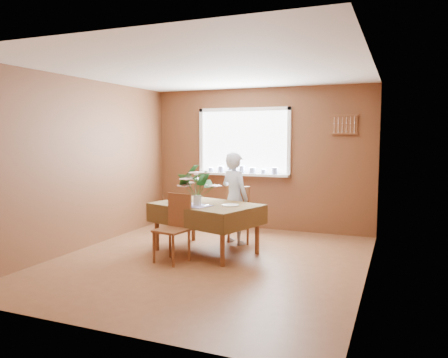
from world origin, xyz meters
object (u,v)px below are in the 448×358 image
at_px(dining_table, 206,210).
at_px(seated_woman, 235,198).
at_px(chair_near, 175,224).
at_px(chair_far, 241,211).
at_px(flower_bouquet, 197,182).

xyz_separation_m(dining_table, seated_woman, (0.20, 0.64, 0.09)).
height_order(chair_near, seated_woman, seated_woman).
bearing_deg(chair_far, dining_table, 76.27).
height_order(dining_table, chair_far, chair_far).
height_order(dining_table, chair_near, chair_near).
bearing_deg(seated_woman, dining_table, 97.73).
relative_size(dining_table, chair_near, 1.87).
bearing_deg(dining_table, chair_far, 86.81).
xyz_separation_m(dining_table, chair_far, (0.26, 0.71, -0.12)).
bearing_deg(chair_near, seated_woman, 82.08).
xyz_separation_m(chair_far, seated_woman, (-0.07, -0.08, 0.21)).
xyz_separation_m(chair_far, chair_near, (-0.47, -1.26, -0.00)).
xyz_separation_m(dining_table, chair_near, (-0.20, -0.55, -0.13)).
height_order(dining_table, flower_bouquet, flower_bouquet).
distance_m(chair_far, flower_bouquet, 1.09).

